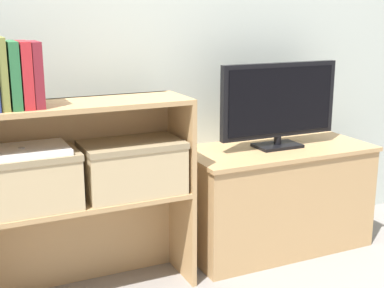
{
  "coord_description": "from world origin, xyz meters",
  "views": [
    {
      "loc": [
        -0.95,
        -1.89,
        1.16
      ],
      "look_at": [
        0.0,
        0.14,
        0.6
      ],
      "focal_mm": 50.0,
      "sensor_mm": 36.0,
      "label": 1
    }
  ],
  "objects_px": {
    "tv": "(279,103)",
    "storage_basket_left": "(24,179)",
    "laptop": "(22,151)",
    "book_crimson": "(25,75)",
    "book_olive": "(2,74)",
    "tv_stand": "(275,197)",
    "book_maroon": "(36,74)",
    "storage_basket_right": "(132,165)",
    "book_forest": "(13,75)"
  },
  "relations": [
    {
      "from": "tv",
      "to": "storage_basket_left",
      "type": "distance_m",
      "value": 1.22
    },
    {
      "from": "storage_basket_left",
      "to": "laptop",
      "type": "height_order",
      "value": "laptop"
    },
    {
      "from": "tv",
      "to": "book_crimson",
      "type": "bearing_deg",
      "value": -174.88
    },
    {
      "from": "book_olive",
      "to": "storage_basket_left",
      "type": "distance_m",
      "value": 0.41
    },
    {
      "from": "tv_stand",
      "to": "book_maroon",
      "type": "relative_size",
      "value": 3.9
    },
    {
      "from": "tv",
      "to": "storage_basket_right",
      "type": "height_order",
      "value": "tv"
    },
    {
      "from": "storage_basket_left",
      "to": "storage_basket_right",
      "type": "bearing_deg",
      "value": 0.0
    },
    {
      "from": "book_olive",
      "to": "book_forest",
      "type": "bearing_deg",
      "value": 0.0
    },
    {
      "from": "storage_basket_left",
      "to": "storage_basket_right",
      "type": "height_order",
      "value": "same"
    },
    {
      "from": "book_crimson",
      "to": "book_maroon",
      "type": "relative_size",
      "value": 1.01
    },
    {
      "from": "book_crimson",
      "to": "book_maroon",
      "type": "xyz_separation_m",
      "value": [
        0.04,
        0.0,
        -0.0
      ]
    },
    {
      "from": "tv",
      "to": "book_maroon",
      "type": "distance_m",
      "value": 1.16
    },
    {
      "from": "book_olive",
      "to": "book_crimson",
      "type": "height_order",
      "value": "book_olive"
    },
    {
      "from": "book_maroon",
      "to": "storage_basket_right",
      "type": "distance_m",
      "value": 0.54
    },
    {
      "from": "book_crimson",
      "to": "book_maroon",
      "type": "distance_m",
      "value": 0.04
    },
    {
      "from": "storage_basket_left",
      "to": "book_olive",
      "type": "bearing_deg",
      "value": -157.76
    },
    {
      "from": "tv_stand",
      "to": "storage_basket_right",
      "type": "distance_m",
      "value": 0.83
    },
    {
      "from": "book_crimson",
      "to": "book_maroon",
      "type": "height_order",
      "value": "book_crimson"
    },
    {
      "from": "tv_stand",
      "to": "book_olive",
      "type": "height_order",
      "value": "book_olive"
    },
    {
      "from": "storage_basket_right",
      "to": "book_crimson",
      "type": "bearing_deg",
      "value": -177.14
    },
    {
      "from": "book_maroon",
      "to": "laptop",
      "type": "distance_m",
      "value": 0.29
    },
    {
      "from": "book_forest",
      "to": "laptop",
      "type": "xyz_separation_m",
      "value": [
        0.01,
        0.02,
        -0.29
      ]
    },
    {
      "from": "book_forest",
      "to": "storage_basket_right",
      "type": "xyz_separation_m",
      "value": [
        0.44,
        0.02,
        -0.39
      ]
    },
    {
      "from": "book_crimson",
      "to": "storage_basket_right",
      "type": "height_order",
      "value": "book_crimson"
    },
    {
      "from": "book_forest",
      "to": "laptop",
      "type": "distance_m",
      "value": 0.29
    },
    {
      "from": "book_crimson",
      "to": "book_forest",
      "type": "bearing_deg",
      "value": 180.0
    },
    {
      "from": "laptop",
      "to": "book_forest",
      "type": "bearing_deg",
      "value": -118.44
    },
    {
      "from": "storage_basket_left",
      "to": "storage_basket_right",
      "type": "distance_m",
      "value": 0.43
    },
    {
      "from": "book_olive",
      "to": "book_crimson",
      "type": "relative_size",
      "value": 1.07
    },
    {
      "from": "tv_stand",
      "to": "book_forest",
      "type": "xyz_separation_m",
      "value": [
        -1.21,
        -0.11,
        0.68
      ]
    },
    {
      "from": "book_olive",
      "to": "book_crimson",
      "type": "bearing_deg",
      "value": 0.0
    },
    {
      "from": "storage_basket_left",
      "to": "book_crimson",
      "type": "bearing_deg",
      "value": -34.04
    },
    {
      "from": "tv_stand",
      "to": "book_forest",
      "type": "relative_size",
      "value": 3.86
    },
    {
      "from": "tv",
      "to": "book_olive",
      "type": "distance_m",
      "value": 1.27
    },
    {
      "from": "book_crimson",
      "to": "storage_basket_left",
      "type": "height_order",
      "value": "book_crimson"
    },
    {
      "from": "book_olive",
      "to": "storage_basket_right",
      "type": "height_order",
      "value": "book_olive"
    },
    {
      "from": "book_forest",
      "to": "book_maroon",
      "type": "height_order",
      "value": "book_forest"
    },
    {
      "from": "book_olive",
      "to": "book_maroon",
      "type": "distance_m",
      "value": 0.12
    },
    {
      "from": "tv_stand",
      "to": "book_olive",
      "type": "relative_size",
      "value": 3.64
    },
    {
      "from": "tv_stand",
      "to": "storage_basket_right",
      "type": "xyz_separation_m",
      "value": [
        -0.77,
        -0.09,
        0.29
      ]
    },
    {
      "from": "book_maroon",
      "to": "tv_stand",
      "type": "bearing_deg",
      "value": 5.36
    },
    {
      "from": "laptop",
      "to": "book_olive",
      "type": "bearing_deg",
      "value": -157.76
    },
    {
      "from": "tv",
      "to": "storage_basket_right",
      "type": "xyz_separation_m",
      "value": [
        -0.77,
        -0.09,
        -0.19
      ]
    },
    {
      "from": "book_forest",
      "to": "laptop",
      "type": "bearing_deg",
      "value": 61.56
    },
    {
      "from": "book_forest",
      "to": "book_maroon",
      "type": "relative_size",
      "value": 1.01
    },
    {
      "from": "book_forest",
      "to": "storage_basket_right",
      "type": "distance_m",
      "value": 0.59
    },
    {
      "from": "tv",
      "to": "laptop",
      "type": "xyz_separation_m",
      "value": [
        -1.2,
        -0.09,
        -0.08
      ]
    },
    {
      "from": "book_olive",
      "to": "book_forest",
      "type": "relative_size",
      "value": 1.06
    },
    {
      "from": "tv_stand",
      "to": "laptop",
      "type": "distance_m",
      "value": 1.27
    },
    {
      "from": "tv",
      "to": "storage_basket_right",
      "type": "relative_size",
      "value": 1.51
    }
  ]
}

